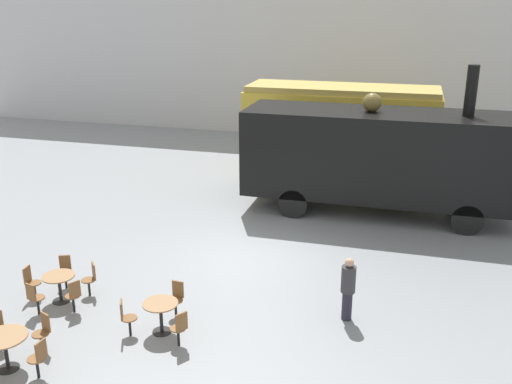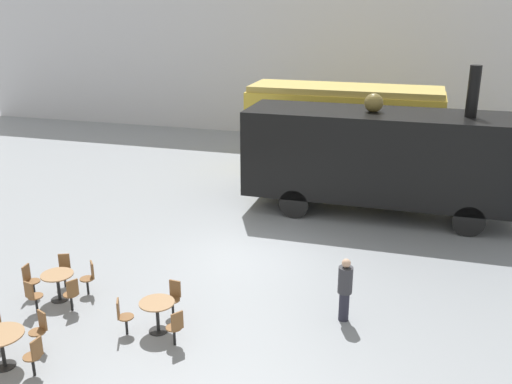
# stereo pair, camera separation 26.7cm
# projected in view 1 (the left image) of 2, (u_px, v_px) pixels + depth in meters

# --- Properties ---
(ground_plane) EXTENTS (80.00, 80.00, 0.00)m
(ground_plane) POSITION_uv_depth(u_px,v_px,m) (257.00, 254.00, 16.94)
(ground_plane) COLOR gray
(backdrop_wall) EXTENTS (44.00, 0.15, 9.00)m
(backdrop_wall) POSITION_uv_depth(u_px,v_px,m) (337.00, 53.00, 29.85)
(backdrop_wall) COLOR silver
(backdrop_wall) RESTS_ON ground_plane
(passenger_coach_vintage) EXTENTS (7.92, 2.70, 3.82)m
(passenger_coach_vintage) POSITION_uv_depth(u_px,v_px,m) (341.00, 124.00, 23.80)
(passenger_coach_vintage) COLOR gold
(passenger_coach_vintage) RESTS_ON ground_plane
(steam_locomotive) EXTENTS (9.48, 2.75, 5.24)m
(steam_locomotive) POSITION_uv_depth(u_px,v_px,m) (383.00, 155.00, 19.55)
(steam_locomotive) COLOR black
(steam_locomotive) RESTS_ON ground_plane
(cafe_table_near) EXTENTS (0.95, 0.95, 0.77)m
(cafe_table_near) POSITION_uv_depth(u_px,v_px,m) (4.00, 343.00, 11.49)
(cafe_table_near) COLOR black
(cafe_table_near) RESTS_ON ground_plane
(cafe_table_mid) EXTENTS (0.80, 0.80, 0.72)m
(cafe_table_mid) POSITION_uv_depth(u_px,v_px,m) (59.00, 282.00, 14.13)
(cafe_table_mid) COLOR black
(cafe_table_mid) RESTS_ON ground_plane
(cafe_table_far) EXTENTS (0.80, 0.80, 0.75)m
(cafe_table_far) POSITION_uv_depth(u_px,v_px,m) (161.00, 310.00, 12.80)
(cafe_table_far) COLOR black
(cafe_table_far) RESTS_ON ground_plane
(cafe_chair_0) EXTENTS (0.37, 0.36, 0.87)m
(cafe_chair_0) POSITION_uv_depth(u_px,v_px,m) (39.00, 356.00, 11.24)
(cafe_chair_0) COLOR black
(cafe_chair_0) RESTS_ON ground_plane
(cafe_chair_1) EXTENTS (0.38, 0.40, 0.87)m
(cafe_chair_1) POSITION_uv_depth(u_px,v_px,m) (43.00, 330.00, 12.15)
(cafe_chair_1) COLOR black
(cafe_chair_1) RESTS_ON ground_plane
(cafe_chair_5) EXTENTS (0.38, 0.40, 0.87)m
(cafe_chair_5) POSITION_uv_depth(u_px,v_px,m) (65.00, 269.00, 14.86)
(cafe_chair_5) COLOR black
(cafe_chair_5) RESTS_ON ground_plane
(cafe_chair_6) EXTENTS (0.36, 0.36, 0.87)m
(cafe_chair_6) POSITION_uv_depth(u_px,v_px,m) (31.00, 280.00, 14.27)
(cafe_chair_6) COLOR black
(cafe_chair_6) RESTS_ON ground_plane
(cafe_chair_7) EXTENTS (0.36, 0.38, 0.87)m
(cafe_chair_7) POSITION_uv_depth(u_px,v_px,m) (34.00, 297.00, 13.50)
(cafe_chair_7) COLOR black
(cafe_chair_7) RESTS_ON ground_plane
(cafe_chair_8) EXTENTS (0.40, 0.39, 0.87)m
(cafe_chair_8) POSITION_uv_depth(u_px,v_px,m) (74.00, 294.00, 13.61)
(cafe_chair_8) COLOR black
(cafe_chair_8) RESTS_ON ground_plane
(cafe_chair_9) EXTENTS (0.41, 0.40, 0.87)m
(cafe_chair_9) POSITION_uv_depth(u_px,v_px,m) (91.00, 277.00, 14.45)
(cafe_chair_9) COLOR black
(cafe_chair_9) RESTS_ON ground_plane
(cafe_chair_10) EXTENTS (0.36, 0.36, 0.87)m
(cafe_chair_10) POSITION_uv_depth(u_px,v_px,m) (177.00, 296.00, 13.51)
(cafe_chair_10) COLOR black
(cafe_chair_10) RESTS_ON ground_plane
(cafe_chair_11) EXTENTS (0.40, 0.39, 0.87)m
(cafe_chair_11) POSITION_uv_depth(u_px,v_px,m) (126.00, 316.00, 12.69)
(cafe_chair_11) COLOR black
(cafe_chair_11) RESTS_ON ground_plane
(cafe_chair_12) EXTENTS (0.40, 0.40, 0.87)m
(cafe_chair_12) POSITION_uv_depth(u_px,v_px,m) (180.00, 327.00, 12.26)
(cafe_chair_12) COLOR black
(cafe_chair_12) RESTS_ON ground_plane
(visitor_person) EXTENTS (0.34, 0.34, 1.58)m
(visitor_person) POSITION_uv_depth(u_px,v_px,m) (348.00, 287.00, 13.24)
(visitor_person) COLOR #262633
(visitor_person) RESTS_ON ground_plane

